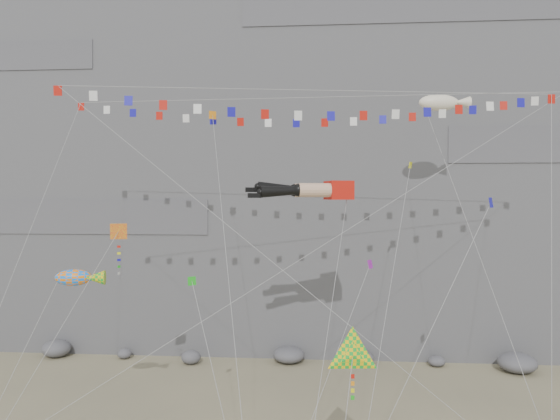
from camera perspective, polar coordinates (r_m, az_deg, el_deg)
name	(u,v)px	position (r m, az deg, el deg)	size (l,w,h in m)	color
cliff	(298,93)	(60.83, 1.89, 12.07)	(80.00, 28.00, 50.00)	slate
talus_boulders	(289,355)	(46.70, 0.94, -14.95)	(60.00, 3.00, 1.20)	slate
legs_kite	(310,190)	(33.61, 3.21, 2.05)	(6.69, 16.26, 20.72)	red
flag_banner_upper	(310,98)	(36.76, 3.17, 11.62)	(33.36, 13.82, 29.64)	red
flag_banner_lower	(315,91)	(32.18, 3.67, 12.35)	(28.29, 8.24, 23.46)	red
harlequin_kite	(118,232)	(32.98, -16.55, -2.22)	(5.52, 8.82, 14.77)	red
fish_windsock	(73,278)	(33.10, -20.78, -6.65)	(5.15, 5.97, 10.95)	orange
delta_kite	(353,356)	(24.62, 7.61, -14.85)	(2.52, 5.00, 8.82)	yellow
blimp_windsock	(439,103)	(40.55, 16.28, 10.66)	(5.33, 14.40, 24.53)	#F2E5C7
small_kite_a	(213,121)	(36.67, -7.00, 9.25)	(5.24, 14.93, 24.29)	orange
small_kite_b	(369,267)	(32.86, 9.30, -5.90)	(5.45, 10.34, 14.53)	purple
small_kite_c	(193,285)	(29.97, -9.10, -7.73)	(5.13, 9.00, 13.20)	green
small_kite_d	(409,173)	(36.39, 13.34, 3.78)	(5.08, 14.72, 21.69)	yellow
small_kite_e	(489,207)	(30.12, 21.00, 0.32)	(8.56, 6.94, 16.78)	#1613A6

